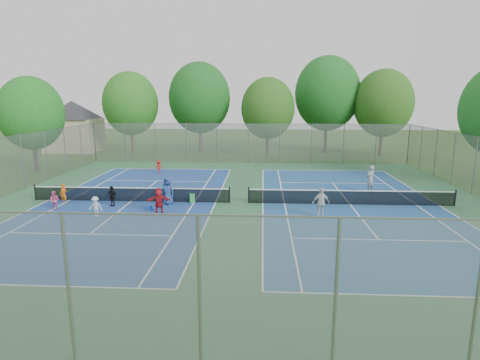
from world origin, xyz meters
name	(u,v)px	position (x,y,z in m)	size (l,w,h in m)	color
ground	(239,203)	(0.00, 0.00, 0.00)	(120.00, 120.00, 0.00)	#30531A
court_pad	(239,203)	(0.00, 0.00, 0.01)	(32.00, 32.00, 0.01)	#2D5F3D
court_left	(131,201)	(-7.00, 0.00, 0.02)	(10.97, 23.77, 0.01)	navy
court_right	(350,204)	(7.00, 0.00, 0.02)	(10.97, 23.77, 0.01)	navy
net_left	(131,195)	(-7.00, 0.00, 0.46)	(12.87, 0.10, 0.91)	black
net_right	(350,198)	(7.00, 0.00, 0.46)	(12.87, 0.10, 0.91)	black
fence_north	(248,144)	(0.00, 16.00, 2.00)	(32.00, 0.10, 4.00)	gray
fence_south	(200,296)	(0.00, -16.00, 2.00)	(32.00, 0.10, 4.00)	gray
house	(73,117)	(-22.00, 24.00, 4.21)	(11.03, 11.03, 7.30)	#B7A88C
tree_nw	(130,104)	(-14.00, 22.00, 5.89)	(6.40, 6.40, 9.58)	#443326
tree_nl	(200,98)	(-6.00, 23.00, 6.54)	(7.20, 7.20, 10.69)	#443326
tree_nc	(268,108)	(2.00, 21.00, 5.39)	(6.00, 6.00, 8.85)	#443326
tree_nr	(327,94)	(9.00, 24.00, 7.04)	(7.60, 7.60, 11.42)	#443326
tree_ne	(383,103)	(15.00, 22.00, 5.97)	(6.60, 6.60, 9.77)	#443326
tree_side_w	(31,113)	(-19.00, 10.00, 5.24)	(5.60, 5.60, 8.47)	#443326
ball_crate	(149,208)	(-5.27, -1.93, 0.14)	(0.33, 0.33, 0.28)	blue
ball_hopper	(192,198)	(-3.02, -0.09, 0.30)	(0.31, 0.31, 0.60)	green
student_a	(63,194)	(-11.09, -0.76, 0.64)	(0.47, 0.31, 1.28)	#CA5F13
student_b	(55,201)	(-10.92, -2.19, 0.58)	(0.56, 0.44, 1.16)	#D6538A
student_c	(96,207)	(-7.90, -3.43, 0.59)	(0.76, 0.43, 1.17)	beige
student_d	(112,196)	(-7.81, -1.17, 0.64)	(0.75, 0.31, 1.27)	black
student_e	(168,191)	(-4.45, -0.62, 0.87)	(0.85, 0.55, 1.74)	navy
student_f	(159,201)	(-4.52, -2.52, 0.75)	(1.39, 0.44, 1.50)	#A71720
child_far_baseline	(159,167)	(-7.73, 9.86, 0.57)	(0.74, 0.42, 1.14)	#AD1918
instructor	(370,179)	(9.06, 3.36, 0.98)	(0.71, 0.47, 1.96)	gray
teen_court_b	(321,203)	(4.73, -2.97, 0.87)	(1.01, 0.42, 1.73)	silver
tennis_ball_0	(123,213)	(-6.62, -2.76, 0.03)	(0.07, 0.07, 0.07)	#A3C72E
tennis_ball_1	(127,225)	(-5.59, -4.97, 0.03)	(0.07, 0.07, 0.07)	#BFDF33
tennis_ball_2	(184,223)	(-2.68, -4.46, 0.03)	(0.07, 0.07, 0.07)	gold
tennis_ball_3	(127,214)	(-6.28, -2.98, 0.03)	(0.07, 0.07, 0.07)	#BFCE30
tennis_ball_4	(124,207)	(-7.00, -1.37, 0.03)	(0.07, 0.07, 0.07)	gold
tennis_ball_5	(123,226)	(-5.82, -5.01, 0.03)	(0.07, 0.07, 0.07)	#ACCE2F
tennis_ball_6	(41,230)	(-9.66, -6.03, 0.03)	(0.07, 0.07, 0.07)	#E8F037
tennis_ball_7	(104,227)	(-6.69, -5.33, 0.03)	(0.07, 0.07, 0.07)	#B5CA2F
tennis_ball_8	(178,225)	(-2.95, -4.69, 0.03)	(0.07, 0.07, 0.07)	#B3DB32
tennis_ball_9	(118,217)	(-6.60, -3.60, 0.03)	(0.07, 0.07, 0.07)	#C1DD33
tennis_ball_10	(108,229)	(-6.40, -5.58, 0.03)	(0.07, 0.07, 0.07)	gold
tennis_ball_11	(73,213)	(-9.57, -2.81, 0.03)	(0.07, 0.07, 0.07)	#CDD431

